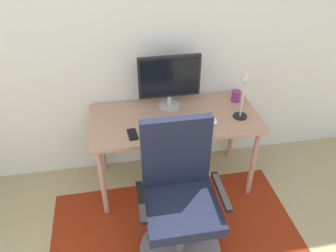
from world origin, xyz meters
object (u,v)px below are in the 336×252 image
at_px(office_chair, 180,209).
at_px(monitor, 169,79).
at_px(keyboard, 174,128).
at_px(cell_phone, 132,134).
at_px(desk, 175,125).
at_px(coffee_cup, 236,96).
at_px(computer_mouse, 213,121).
at_px(desk_lamp, 244,90).

bearing_deg(office_chair, monitor, 84.52).
distance_m(keyboard, cell_phone, 0.32).
distance_m(desk, coffee_cup, 0.60).
bearing_deg(computer_mouse, coffee_cup, 44.94).
bearing_deg(office_chair, cell_phone, 116.99).
bearing_deg(monitor, desk_lamp, -26.77).
bearing_deg(desk_lamp, monitor, 153.23).
relative_size(cell_phone, office_chair, 0.13).
relative_size(monitor, desk_lamp, 1.26).
bearing_deg(desk, cell_phone, -153.80).
height_order(desk, office_chair, office_chair).
height_order(monitor, coffee_cup, monitor).
distance_m(desk, desk_lamp, 0.62).
distance_m(monitor, desk_lamp, 0.59).
xyz_separation_m(computer_mouse, desk_lamp, (0.24, 0.04, 0.23)).
bearing_deg(monitor, coffee_cup, -2.10).
height_order(coffee_cup, desk_lamp, desk_lamp).
height_order(keyboard, computer_mouse, computer_mouse).
height_order(desk, keyboard, keyboard).
distance_m(computer_mouse, cell_phone, 0.64).
height_order(desk, cell_phone, cell_phone).
bearing_deg(desk_lamp, coffee_cup, 78.43).
height_order(monitor, desk_lamp, monitor).
relative_size(keyboard, desk_lamp, 1.07).
height_order(desk, monitor, monitor).
xyz_separation_m(cell_phone, desk_lamp, (0.88, 0.09, 0.24)).
height_order(computer_mouse, coffee_cup, coffee_cup).
relative_size(cell_phone, desk_lamp, 0.35).
bearing_deg(desk, office_chair, -98.18).
bearing_deg(monitor, keyboard, -93.93).
relative_size(desk, monitor, 2.70).
bearing_deg(computer_mouse, keyboard, -173.89).
bearing_deg(coffee_cup, computer_mouse, -135.06).
height_order(cell_phone, desk_lamp, desk_lamp).
distance_m(monitor, office_chair, 1.03).
bearing_deg(computer_mouse, desk_lamp, 9.53).
xyz_separation_m(desk, coffee_cup, (0.57, 0.16, 0.12)).
bearing_deg(monitor, computer_mouse, -46.23).
bearing_deg(desk_lamp, office_chair, -135.90).
height_order(computer_mouse, desk_lamp, desk_lamp).
distance_m(computer_mouse, coffee_cup, 0.41).
height_order(keyboard, coffee_cup, coffee_cup).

